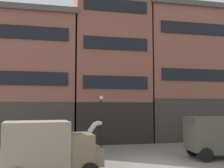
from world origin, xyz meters
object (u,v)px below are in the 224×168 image
Objects in this scene: cargo_wagon at (37,140)px; fire_hydrant_curbside at (74,143)px; draft_horse at (83,137)px; delivery_truck_far at (50,148)px; delivery_truck_near at (219,136)px; pedestrian_officer at (199,134)px; streetlamp_curbside at (101,114)px.

cargo_wagon is 3.62× the size of fire_hydrant_curbside.
delivery_truck_far is (-2.08, -5.52, 0.15)m from draft_horse.
cargo_wagon is 0.67× the size of delivery_truck_near.
delivery_truck_far is (-10.44, -2.82, 0.00)m from delivery_truck_near.
pedestrian_officer is 0.44× the size of streetlamp_curbside.
delivery_truck_far is 5.41× the size of fire_hydrant_curbside.
pedestrian_officer is (11.99, 7.86, -0.44)m from delivery_truck_far.
cargo_wagon is at bearing -131.76° from fire_hydrant_curbside.
fire_hydrant_curbside is (-2.14, -0.34, -2.24)m from streetlamp_curbside.
cargo_wagon is at bearing 179.93° from draft_horse.
delivery_truck_far is at bearing -101.62° from fire_hydrant_curbside.
fire_hydrant_curbside is (2.60, 2.91, -0.72)m from cargo_wagon.
streetlamp_curbside is at bearing 137.74° from delivery_truck_near.
cargo_wagon is at bearing 166.55° from delivery_truck_near.
delivery_truck_far is at bearing -164.88° from delivery_truck_near.
streetlamp_curbside reaches higher than pedestrian_officer.
pedestrian_officer is 8.33m from streetlamp_curbside.
draft_horse is 0.57× the size of streetlamp_curbside.
pedestrian_officer is at bearing 72.91° from delivery_truck_near.
cargo_wagon is 11.63m from delivery_truck_near.
streetlamp_curbside reaches higher than draft_horse.
draft_horse is 1.31× the size of pedestrian_officer.
pedestrian_officer is at bearing -3.22° from fire_hydrant_curbside.
delivery_truck_near is 10.41m from fire_hydrant_curbside.
streetlamp_curbside is at bearing 61.15° from draft_horse.
cargo_wagon is 2.95m from draft_horse.
delivery_truck_near is (11.31, -2.70, 0.28)m from cargo_wagon.
cargo_wagon reaches higher than pedestrian_officer.
draft_horse reaches higher than cargo_wagon.
delivery_truck_near is at bearing 15.12° from delivery_truck_far.
delivery_truck_near is 5.41× the size of fire_hydrant_curbside.
streetlamp_curbside is at bearing 34.45° from cargo_wagon.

